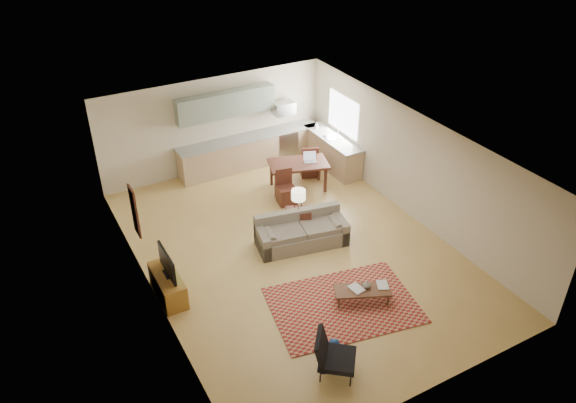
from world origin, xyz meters
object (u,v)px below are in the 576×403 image
console_table (298,222)px  dining_table (298,176)px  armchair (338,356)px  tv_credenza (168,285)px  coffee_table (362,296)px  sofa (302,231)px

console_table → dining_table: bearing=84.7°
armchair → dining_table: bearing=15.0°
console_table → tv_credenza: bearing=-145.0°
console_table → dining_table: (1.05, 1.85, 0.05)m
tv_credenza → dining_table: 5.10m
coffee_table → dining_table: bearing=100.5°
armchair → coffee_table: bearing=-9.7°
coffee_table → tv_credenza: size_ratio=0.95×
tv_credenza → dining_table: size_ratio=0.77×
coffee_table → sofa: bearing=116.2°
armchair → dining_table: size_ratio=0.54×
sofa → coffee_table: 2.30m
armchair → sofa: bearing=17.8°
sofa → dining_table: bearing=73.0°
armchair → tv_credenza: (-1.92, 3.33, -0.14)m
coffee_table → console_table: (0.06, 2.70, 0.17)m
coffee_table → armchair: size_ratio=1.37×
tv_credenza → console_table: 3.46m
coffee_table → dining_table: dining_table is taller
sofa → console_table: size_ratio=3.17×
console_table → dining_table: size_ratio=0.44×
armchair → console_table: (1.49, 3.97, -0.07)m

